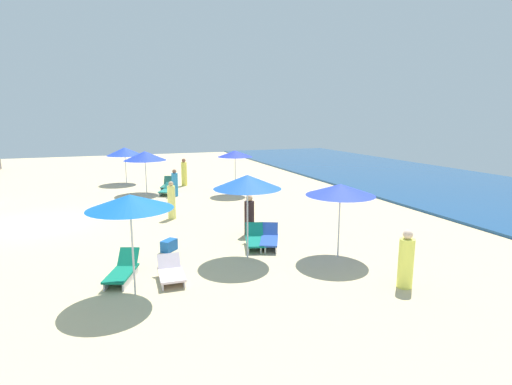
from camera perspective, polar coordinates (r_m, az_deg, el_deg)
ground_plane at (r=19.02m, az=-28.43°, el=-4.01°), size 60.00×60.00×0.00m
ocean at (r=27.71m, az=27.47°, el=0.52°), size 60.00×13.48×0.12m
umbrella_0 at (r=12.36m, az=-1.24°, el=1.52°), size 2.12×2.12×2.67m
lounge_chair_0_0 at (r=13.92m, az=1.92°, el=-6.67°), size 1.60×1.14×0.70m
lounge_chair_0_1 at (r=13.87m, az=-0.11°, el=-6.74°), size 1.54×0.99×0.72m
umbrella_1 at (r=23.85m, az=-15.50°, el=5.04°), size 2.41×2.41×2.45m
lounge_chair_1_0 at (r=25.25m, az=-12.42°, el=1.02°), size 1.57×1.07×0.74m
lounge_chair_1_1 at (r=23.45m, az=-12.43°, el=0.31°), size 1.47×1.20×0.64m
umbrella_2 at (r=12.73m, az=11.89°, el=0.38°), size 2.16×2.16×2.37m
umbrella_3 at (r=27.86m, az=-18.15°, el=5.55°), size 2.33×2.33×2.40m
umbrella_4 at (r=22.75m, az=-2.99°, el=5.51°), size 1.97×1.97×2.52m
umbrella_5 at (r=10.19m, az=-17.48°, el=-1.29°), size 2.09×2.09×2.58m
lounge_chair_5_0 at (r=11.81m, az=-18.40°, el=-10.55°), size 1.66×1.09×0.71m
lounge_chair_5_1 at (r=11.43m, az=-11.99°, el=-11.06°), size 1.30×0.70×0.60m
beachgoer_0 at (r=11.31m, az=20.52°, el=-9.11°), size 0.52×0.52×1.57m
beachgoer_1 at (r=22.84m, az=-11.46°, el=1.22°), size 0.40×0.40×1.53m
beachgoer_2 at (r=26.24m, az=-10.17°, el=2.76°), size 0.50×0.50×1.76m
beachgoer_3 at (r=17.87m, az=-11.90°, el=-1.24°), size 0.41×0.41×1.66m
beachgoer_4 at (r=15.12m, az=-0.96°, el=-3.43°), size 0.49×0.49×1.55m
cooler_box_0 at (r=13.82m, az=-12.25°, el=-7.35°), size 0.62×0.62×0.38m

